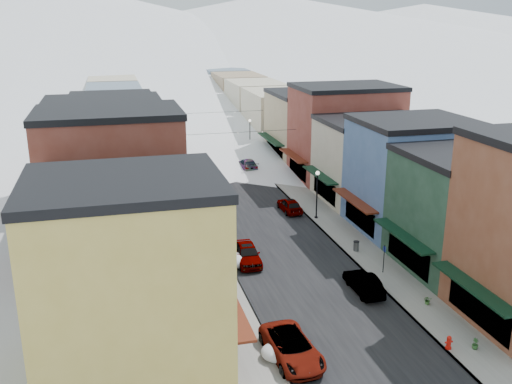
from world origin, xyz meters
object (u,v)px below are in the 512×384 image
streetlamp_near (317,189)px  fire_hydrant (449,343)px  car_white_suv (292,347)px  car_green_sedan (364,283)px  car_silver_sedan (247,253)px  car_dark_hatch (201,190)px  trash_can (356,246)px

streetlamp_near → fire_hydrant: bearing=-91.0°
car_white_suv → car_green_sedan: (7.73, 6.82, -0.05)m
car_silver_sedan → streetlamp_near: streetlamp_near is taller
streetlamp_near → car_white_suv: bearing=-113.7°
streetlamp_near → car_silver_sedan: bearing=-137.3°
car_white_suv → car_green_sedan: car_white_suv is taller
fire_hydrant → streetlamp_near: bearing=89.0°
car_silver_sedan → car_dark_hatch: 18.79m
car_green_sedan → trash_can: (2.50, 6.89, -0.13)m
car_white_suv → trash_can: (10.23, 13.71, -0.18)m
trash_can → streetlamp_near: (-0.40, 8.69, 2.60)m
car_white_suv → streetlamp_near: (9.84, 22.40, 2.42)m
car_white_suv → car_silver_sedan: bearing=82.8°
car_white_suv → trash_can: car_white_suv is taller
car_silver_sedan → trash_can: (9.50, -0.30, -0.22)m
car_silver_sedan → trash_can: size_ratio=5.48×
car_silver_sedan → trash_can: bearing=1.3°
car_silver_sedan → car_dark_hatch: (-0.73, 18.78, -0.09)m
car_white_suv → streetlamp_near: streetlamp_near is taller
car_silver_sedan → streetlamp_near: 12.61m
streetlamp_near → trash_can: bearing=-87.4°
car_silver_sedan → streetlamp_near: (9.11, 8.39, 2.38)m
car_white_suv → trash_can: bearing=49.1°
car_silver_sedan → streetlamp_near: bearing=45.8°
car_dark_hatch → streetlamp_near: 14.52m
car_silver_sedan → trash_can: car_silver_sedan is taller
car_green_sedan → fire_hydrant: size_ratio=5.13×
streetlamp_near → car_dark_hatch: bearing=133.5°
car_white_suv → car_silver_sedan: size_ratio=1.17×
fire_hydrant → trash_can: bearing=87.0°
car_dark_hatch → car_silver_sedan: bearing=-82.8°
fire_hydrant → car_silver_sedan: bearing=119.2°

